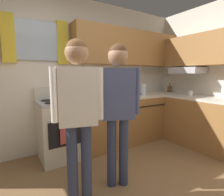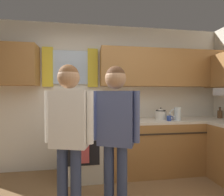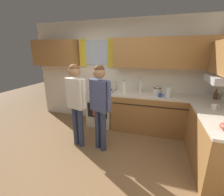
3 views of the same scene
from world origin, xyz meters
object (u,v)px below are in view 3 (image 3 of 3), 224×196
object	(u,v)px
bottle_milk_white	(124,88)
stovetop_kettle	(157,91)
adult_in_plaid	(100,99)
bottle_squat_brown	(215,95)
mug_ceramic_white	(214,106)
water_pitcher	(168,92)
bottle_tall_clear	(141,86)
mug_cobalt_blue	(160,95)
stove_oven	(102,107)
adult_left	(76,97)

from	to	relation	value
bottle_milk_white	stovetop_kettle	xyz separation A→B (m)	(0.75, 0.08, -0.02)
adult_in_plaid	bottle_squat_brown	bearing A→B (deg)	26.72
mug_ceramic_white	water_pitcher	world-z (taller)	water_pitcher
stovetop_kettle	adult_in_plaid	size ratio (longest dim) A/B	0.17
water_pitcher	bottle_tall_clear	bearing A→B (deg)	155.97
mug_cobalt_blue	adult_in_plaid	size ratio (longest dim) A/B	0.07
bottle_squat_brown	water_pitcher	distance (m)	0.95
mug_ceramic_white	stovetop_kettle	world-z (taller)	stovetop_kettle
bottle_milk_white	stovetop_kettle	bearing A→B (deg)	5.73
bottle_tall_clear	stovetop_kettle	distance (m)	0.42
bottle_milk_white	water_pitcher	distance (m)	0.98
mug_cobalt_blue	stove_oven	bearing A→B (deg)	173.35
mug_ceramic_white	adult_left	xyz separation A→B (m)	(-2.41, -0.41, 0.08)
mug_ceramic_white	stove_oven	bearing A→B (deg)	164.06
bottle_milk_white	adult_left	distance (m)	1.23
bottle_milk_white	mug_ceramic_white	size ratio (longest dim) A/B	2.49
bottle_milk_white	stovetop_kettle	distance (m)	0.75
mug_cobalt_blue	stovetop_kettle	bearing A→B (deg)	110.82
bottle_tall_clear	bottle_squat_brown	xyz separation A→B (m)	(1.56, -0.12, -0.06)
stove_oven	adult_in_plaid	bearing A→B (deg)	-70.89
mug_cobalt_blue	mug_ceramic_white	xyz separation A→B (m)	(0.88, -0.49, 0.00)
stove_oven	bottle_tall_clear	distance (m)	1.13
mug_ceramic_white	stovetop_kettle	bearing A→B (deg)	144.83
stove_oven	adult_in_plaid	world-z (taller)	adult_in_plaid
mug_ceramic_white	stovetop_kettle	distance (m)	1.16
bottle_tall_clear	adult_in_plaid	world-z (taller)	adult_in_plaid
bottle_milk_white	adult_in_plaid	world-z (taller)	adult_in_plaid
bottle_squat_brown	adult_left	xyz separation A→B (m)	(-2.62, -1.09, 0.05)
mug_ceramic_white	bottle_milk_white	bearing A→B (deg)	160.76
bottle_squat_brown	stovetop_kettle	world-z (taller)	stovetop_kettle
mug_cobalt_blue	water_pitcher	size ratio (longest dim) A/B	0.52
water_pitcher	adult_in_plaid	size ratio (longest dim) A/B	0.13
bottle_tall_clear	adult_left	xyz separation A→B (m)	(-1.07, -1.21, -0.01)
stove_oven	water_pitcher	world-z (taller)	water_pitcher
bottle_tall_clear	mug_ceramic_white	size ratio (longest dim) A/B	2.92
stovetop_kettle	mug_ceramic_white	bearing A→B (deg)	-35.17
mug_cobalt_blue	adult_in_plaid	distance (m)	1.38
bottle_tall_clear	bottle_milk_white	distance (m)	0.41
bottle_milk_white	adult_in_plaid	size ratio (longest dim) A/B	0.19
bottle_milk_white	water_pitcher	world-z (taller)	bottle_milk_white
stove_oven	bottle_milk_white	world-z (taller)	bottle_milk_white
adult_in_plaid	stovetop_kettle	bearing A→B (deg)	47.39
bottle_tall_clear	bottle_squat_brown	size ratio (longest dim) A/B	1.79
stove_oven	bottle_tall_clear	xyz separation A→B (m)	(0.96, 0.14, 0.57)
bottle_tall_clear	stovetop_kettle	world-z (taller)	bottle_tall_clear
stove_oven	water_pitcher	xyz separation A→B (m)	(1.58, -0.13, 0.54)
stovetop_kettle	adult_left	world-z (taller)	adult_left
stove_oven	mug_ceramic_white	size ratio (longest dim) A/B	8.76
bottle_tall_clear	bottle_milk_white	xyz separation A→B (m)	(-0.36, -0.21, -0.02)
bottle_squat_brown	mug_ceramic_white	bearing A→B (deg)	-107.55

